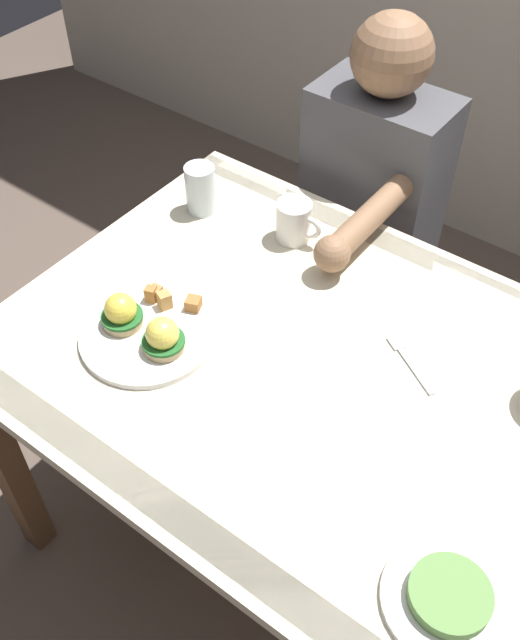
{
  "coord_description": "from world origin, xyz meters",
  "views": [
    {
      "loc": [
        0.47,
        -0.78,
        1.8
      ],
      "look_at": [
        -0.12,
        0.0,
        0.78
      ],
      "focal_mm": 40.44,
      "sensor_mm": 36.0,
      "label": 1
    }
  ],
  "objects_px": {
    "eggs_benedict_plate": "(146,329)",
    "water_glass_near": "(201,192)",
    "fork": "(408,361)",
    "coffee_mug": "(295,220)",
    "dining_table": "(305,394)",
    "side_plate": "(448,598)",
    "diner_person": "(367,204)"
  },
  "relations": [
    {
      "from": "eggs_benedict_plate",
      "to": "water_glass_near",
      "type": "xyz_separation_m",
      "value": [
        -0.18,
        0.38,
        0.03
      ]
    },
    {
      "from": "fork",
      "to": "eggs_benedict_plate",
      "type": "bearing_deg",
      "value": -150.19
    },
    {
      "from": "eggs_benedict_plate",
      "to": "coffee_mug",
      "type": "distance_m",
      "value": 0.43
    },
    {
      "from": "water_glass_near",
      "to": "eggs_benedict_plate",
      "type": "bearing_deg",
      "value": -64.94
    },
    {
      "from": "water_glass_near",
      "to": "dining_table",
      "type": "bearing_deg",
      "value": -27.12
    },
    {
      "from": "fork",
      "to": "side_plate",
      "type": "height_order",
      "value": "side_plate"
    },
    {
      "from": "water_glass_near",
      "to": "side_plate",
      "type": "bearing_deg",
      "value": -29.4
    },
    {
      "from": "eggs_benedict_plate",
      "to": "diner_person",
      "type": "bearing_deg",
      "value": 84.28
    },
    {
      "from": "coffee_mug",
      "to": "water_glass_near",
      "type": "xyz_separation_m",
      "value": [
        -0.24,
        -0.04,
        0.0
      ]
    },
    {
      "from": "dining_table",
      "to": "side_plate",
      "type": "distance_m",
      "value": 0.52
    },
    {
      "from": "coffee_mug",
      "to": "water_glass_near",
      "type": "bearing_deg",
      "value": -169.27
    },
    {
      "from": "dining_table",
      "to": "coffee_mug",
      "type": "relative_size",
      "value": 10.76
    },
    {
      "from": "dining_table",
      "to": "side_plate",
      "type": "bearing_deg",
      "value": -31.78
    },
    {
      "from": "coffee_mug",
      "to": "fork",
      "type": "height_order",
      "value": "coffee_mug"
    },
    {
      "from": "water_glass_near",
      "to": "diner_person",
      "type": "bearing_deg",
      "value": 55.01
    },
    {
      "from": "dining_table",
      "to": "water_glass_near",
      "type": "relative_size",
      "value": 10.16
    },
    {
      "from": "water_glass_near",
      "to": "side_plate",
      "type": "height_order",
      "value": "water_glass_near"
    },
    {
      "from": "eggs_benedict_plate",
      "to": "fork",
      "type": "xyz_separation_m",
      "value": [
        0.45,
        0.26,
        -0.02
      ]
    },
    {
      "from": "side_plate",
      "to": "diner_person",
      "type": "xyz_separation_m",
      "value": [
        -0.64,
        0.87,
        -0.1
      ]
    },
    {
      "from": "coffee_mug",
      "to": "fork",
      "type": "xyz_separation_m",
      "value": [
        0.39,
        -0.17,
        -0.05
      ]
    },
    {
      "from": "eggs_benedict_plate",
      "to": "diner_person",
      "type": "height_order",
      "value": "diner_person"
    },
    {
      "from": "eggs_benedict_plate",
      "to": "fork",
      "type": "distance_m",
      "value": 0.51
    },
    {
      "from": "fork",
      "to": "side_plate",
      "type": "bearing_deg",
      "value": -54.33
    },
    {
      "from": "coffee_mug",
      "to": "water_glass_near",
      "type": "relative_size",
      "value": 0.94
    },
    {
      "from": "eggs_benedict_plate",
      "to": "water_glass_near",
      "type": "relative_size",
      "value": 2.29
    },
    {
      "from": "diner_person",
      "to": "dining_table",
      "type": "bearing_deg",
      "value": -70.33
    },
    {
      "from": "coffee_mug",
      "to": "fork",
      "type": "bearing_deg",
      "value": -23.75
    },
    {
      "from": "eggs_benedict_plate",
      "to": "diner_person",
      "type": "xyz_separation_m",
      "value": [
        0.07,
        0.74,
        -0.11
      ]
    },
    {
      "from": "water_glass_near",
      "to": "diner_person",
      "type": "xyz_separation_m",
      "value": [
        0.25,
        0.36,
        -0.14
      ]
    },
    {
      "from": "dining_table",
      "to": "eggs_benedict_plate",
      "type": "distance_m",
      "value": 0.35
    },
    {
      "from": "dining_table",
      "to": "eggs_benedict_plate",
      "type": "bearing_deg",
      "value": -153.84
    },
    {
      "from": "fork",
      "to": "water_glass_near",
      "type": "distance_m",
      "value": 0.64
    }
  ]
}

